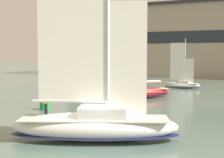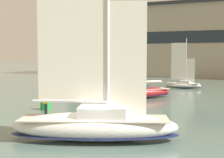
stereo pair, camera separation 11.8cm
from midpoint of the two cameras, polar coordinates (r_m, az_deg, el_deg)
name	(u,v)px [view 2 (the right image)]	position (r m, az deg, el deg)	size (l,w,h in m)	color
ground_plane	(94,140)	(20.59, -3.08, -11.14)	(400.00, 400.00, 0.00)	slate
waterfront_building	(154,41)	(86.05, 7.76, 6.90)	(45.69, 14.81, 18.61)	tan
tree_shore_center	(81,29)	(90.11, -5.69, 9.05)	(8.94, 8.94, 18.40)	#4C3828
sailboat_main	(95,123)	(20.31, -3.05, -7.97)	(11.29, 6.60, 14.98)	white
sailboat_moored_near_marina	(183,84)	(53.34, 12.89, -0.88)	(6.04, 1.77, 8.29)	white
sailboat_moored_mid_channel	(141,92)	(40.24, 5.40, -2.37)	(7.65, 7.74, 11.69)	maroon
sailboat_moored_far_slip	(61,76)	(74.51, -9.27, 0.60)	(2.78, 7.23, 9.71)	navy
channel_buoy	(45,102)	(32.32, -11.98, -4.22)	(1.02, 1.02, 1.85)	green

